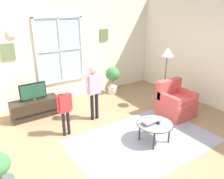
{
  "coord_description": "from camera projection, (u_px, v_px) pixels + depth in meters",
  "views": [
    {
      "loc": [
        -2.44,
        -2.73,
        2.57
      ],
      "look_at": [
        -0.14,
        0.67,
        1.0
      ],
      "focal_mm": 34.6,
      "sensor_mm": 36.0,
      "label": 1
    }
  ],
  "objects": [
    {
      "name": "book_stack",
      "position": [
        149.0,
        122.0,
        4.24
      ],
      "size": [
        0.27,
        0.19,
        0.08
      ],
      "color": "#565C5E",
      "rests_on": "coffee_table"
    },
    {
      "name": "coffee_table",
      "position": [
        155.0,
        124.0,
        4.29
      ],
      "size": [
        0.74,
        0.74,
        0.41
      ],
      "color": "#99B2B7",
      "rests_on": "ground_plane"
    },
    {
      "name": "person_red_shirt",
      "position": [
        65.0,
        106.0,
        4.4
      ],
      "size": [
        0.33,
        0.15,
        1.09
      ],
      "color": "black",
      "rests_on": "ground_plane"
    },
    {
      "name": "remote_near_cup",
      "position": [
        157.0,
        123.0,
        4.29
      ],
      "size": [
        0.08,
        0.15,
        0.02
      ],
      "primitive_type": "cube",
      "rotation": [
        0.0,
        0.0,
        -0.3
      ],
      "color": "black",
      "rests_on": "coffee_table"
    },
    {
      "name": "remote_near_books",
      "position": [
        156.0,
        122.0,
        4.32
      ],
      "size": [
        0.1,
        0.14,
        0.02
      ],
      "primitive_type": "cube",
      "rotation": [
        0.0,
        0.0,
        0.49
      ],
      "color": "black",
      "rests_on": "coffee_table"
    },
    {
      "name": "potted_plant_by_window",
      "position": [
        113.0,
        77.0,
        6.71
      ],
      "size": [
        0.43,
        0.43,
        0.85
      ],
      "color": "silver",
      "rests_on": "ground_plane"
    },
    {
      "name": "area_rug",
      "position": [
        143.0,
        141.0,
        4.42
      ],
      "size": [
        2.89,
        1.89,
        0.01
      ],
      "primitive_type": "cube",
      "color": "#999EAD",
      "rests_on": "ground_plane"
    },
    {
      "name": "ground_plane",
      "position": [
        137.0,
        145.0,
        4.31
      ],
      "size": [
        6.29,
        6.58,
        0.02
      ],
      "primitive_type": "cube",
      "color": "#9E7A56"
    },
    {
      "name": "potted_plant_corner",
      "position": [
        0.0,
        175.0,
        3.05
      ],
      "size": [
        0.34,
        0.34,
        0.7
      ],
      "color": "#4C565B",
      "rests_on": "ground_plane"
    },
    {
      "name": "television",
      "position": [
        33.0,
        91.0,
        5.19
      ],
      "size": [
        0.62,
        0.08,
        0.43
      ],
      "color": "#4C4C4C",
      "rests_on": "tv_stand"
    },
    {
      "name": "armchair",
      "position": [
        175.0,
        103.0,
        5.38
      ],
      "size": [
        0.76,
        0.74,
        0.87
      ],
      "color": "#D14C47",
      "rests_on": "ground_plane"
    },
    {
      "name": "floor_lamp",
      "position": [
        167.0,
        58.0,
        5.47
      ],
      "size": [
        0.32,
        0.32,
        1.62
      ],
      "color": "black",
      "rests_on": "ground_plane"
    },
    {
      "name": "cup",
      "position": [
        161.0,
        121.0,
        4.28
      ],
      "size": [
        0.09,
        0.09,
        0.1
      ],
      "primitive_type": "cylinder",
      "color": "white",
      "rests_on": "coffee_table"
    },
    {
      "name": "person_pink_shirt",
      "position": [
        94.0,
        87.0,
        5.0
      ],
      "size": [
        0.4,
        0.18,
        1.33
      ],
      "color": "black",
      "rests_on": "ground_plane"
    },
    {
      "name": "back_wall",
      "position": [
        69.0,
        50.0,
        6.14
      ],
      "size": [
        5.69,
        0.17,
        2.85
      ],
      "color": "silver",
      "rests_on": "ground_plane"
    },
    {
      "name": "tv_stand",
      "position": [
        35.0,
        108.0,
        5.35
      ],
      "size": [
        1.14,
        0.44,
        0.45
      ],
      "color": "#2D2319",
      "rests_on": "ground_plane"
    }
  ]
}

